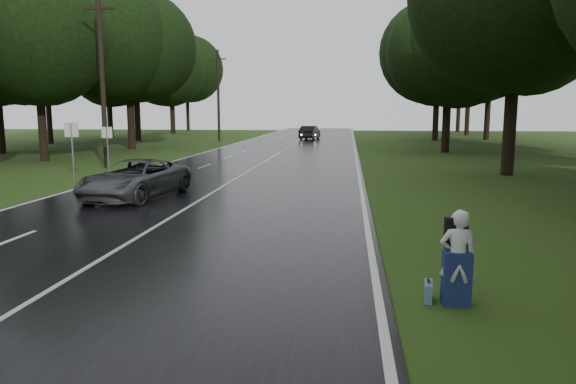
# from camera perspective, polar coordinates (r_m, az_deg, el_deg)

# --- Properties ---
(ground) EXTENTS (160.00, 160.00, 0.00)m
(ground) POSITION_cam_1_polar(r_m,az_deg,el_deg) (11.36, -21.51, -8.20)
(ground) COLOR #294414
(ground) RESTS_ON ground
(road) EXTENTS (12.00, 140.00, 0.04)m
(road) POSITION_cam_1_polar(r_m,az_deg,el_deg) (30.19, -3.52, 2.69)
(road) COLOR black
(road) RESTS_ON ground
(lane_center) EXTENTS (0.12, 140.00, 0.01)m
(lane_center) POSITION_cam_1_polar(r_m,az_deg,el_deg) (30.19, -3.52, 2.74)
(lane_center) COLOR silver
(lane_center) RESTS_ON road
(grey_car) EXTENTS (3.15, 5.37, 1.40)m
(grey_car) POSITION_cam_1_polar(r_m,az_deg,el_deg) (20.06, -16.21, 1.38)
(grey_car) COLOR #424446
(grey_car) RESTS_ON road
(far_car) EXTENTS (2.19, 4.78, 1.52)m
(far_car) POSITION_cam_1_polar(r_m,az_deg,el_deg) (59.84, 2.38, 6.44)
(far_car) COLOR black
(far_car) RESTS_ON road
(hitchhiker) EXTENTS (0.59, 0.53, 1.61)m
(hitchhiker) POSITION_cam_1_polar(r_m,az_deg,el_deg) (9.20, 17.83, -7.10)
(hitchhiker) COLOR silver
(hitchhiker) RESTS_ON ground
(suitcase) EXTENTS (0.19, 0.47, 0.32)m
(suitcase) POSITION_cam_1_polar(r_m,az_deg,el_deg) (9.42, 14.93, -10.33)
(suitcase) COLOR teal
(suitcase) RESTS_ON ground
(utility_pole_mid) EXTENTS (1.80, 0.28, 9.75)m
(utility_pole_mid) POSITION_cam_1_polar(r_m,az_deg,el_deg) (31.95, -19.01, 2.53)
(utility_pole_mid) COLOR black
(utility_pole_mid) RESTS_ON ground
(utility_pole_far) EXTENTS (1.80, 0.28, 9.55)m
(utility_pole_far) POSITION_cam_1_polar(r_m,az_deg,el_deg) (57.11, -7.45, 5.46)
(utility_pole_far) COLOR black
(utility_pole_far) RESTS_ON ground
(road_sign_a) EXTENTS (0.64, 0.10, 2.68)m
(road_sign_a) POSITION_cam_1_polar(r_m,az_deg,el_deg) (26.04, -22.09, 1.05)
(road_sign_a) COLOR white
(road_sign_a) RESTS_ON ground
(road_sign_b) EXTENTS (0.57, 0.10, 2.39)m
(road_sign_b) POSITION_cam_1_polar(r_m,az_deg,el_deg) (29.15, -18.80, 1.99)
(road_sign_b) COLOR white
(road_sign_b) RESTS_ON ground
(tree_left_d) EXTENTS (8.62, 8.62, 13.47)m
(tree_left_d) POSITION_cam_1_polar(r_m,az_deg,el_deg) (37.45, -24.83, 3.04)
(tree_left_d) COLOR black
(tree_left_d) RESTS_ON ground
(tree_left_e) EXTENTS (9.76, 9.76, 15.26)m
(tree_left_e) POSITION_cam_1_polar(r_m,az_deg,el_deg) (46.63, -16.50, 4.46)
(tree_left_e) COLOR black
(tree_left_e) RESTS_ON ground
(tree_left_f) EXTENTS (10.60, 10.60, 16.57)m
(tree_left_f) POSITION_cam_1_polar(r_m,az_deg,el_deg) (59.67, -15.86, 5.34)
(tree_left_f) COLOR black
(tree_left_f) RESTS_ON ground
(tree_right_d) EXTENTS (9.91, 9.91, 15.49)m
(tree_right_d) POSITION_cam_1_polar(r_m,az_deg,el_deg) (28.75, 22.58, 1.69)
(tree_right_d) COLOR black
(tree_right_d) RESTS_ON ground
(tree_right_e) EXTENTS (8.67, 8.67, 13.55)m
(tree_right_e) POSITION_cam_1_polar(r_m,az_deg,el_deg) (43.10, 16.61, 4.13)
(tree_right_e) COLOR black
(tree_right_e) RESTS_ON ground
(tree_right_f) EXTENTS (10.21, 10.21, 15.95)m
(tree_right_f) POSITION_cam_1_polar(r_m,az_deg,el_deg) (60.57, 15.60, 5.40)
(tree_right_f) COLOR black
(tree_right_f) RESTS_ON ground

